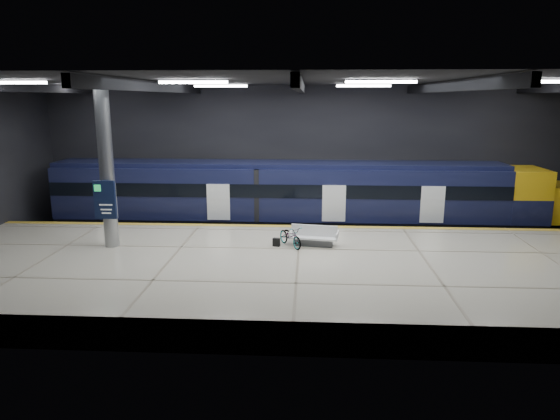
{
  "coord_description": "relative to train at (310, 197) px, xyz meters",
  "views": [
    {
      "loc": [
        0.36,
        -21.12,
        7.3
      ],
      "look_at": [
        -0.92,
        1.5,
        2.2
      ],
      "focal_mm": 32.0,
      "sensor_mm": 36.0,
      "label": 1
    }
  ],
  "objects": [
    {
      "name": "platform",
      "position": [
        -0.5,
        -8.0,
        -1.51
      ],
      "size": [
        30.0,
        11.0,
        1.1
      ],
      "primitive_type": "cube",
      "color": "beige",
      "rests_on": "ground"
    },
    {
      "name": "info_column",
      "position": [
        -8.5,
        -6.52,
        2.4
      ],
      "size": [
        0.9,
        0.78,
        6.9
      ],
      "color": "#9EA0A5",
      "rests_on": "platform"
    },
    {
      "name": "ground",
      "position": [
        -0.5,
        -5.5,
        -2.06
      ],
      "size": [
        30.0,
        30.0,
        0.0
      ],
      "primitive_type": "plane",
      "color": "black",
      "rests_on": "ground"
    },
    {
      "name": "bicycle",
      "position": [
        -0.86,
        -6.16,
        -0.51
      ],
      "size": [
        1.43,
        1.78,
        0.9
      ],
      "primitive_type": "imported",
      "rotation": [
        0.0,
        0.0,
        0.56
      ],
      "color": "#99999E",
      "rests_on": "platform"
    },
    {
      "name": "room_shell",
      "position": [
        -0.51,
        -5.49,
        3.66
      ],
      "size": [
        30.1,
        16.1,
        8.05
      ],
      "color": "black",
      "rests_on": "ground"
    },
    {
      "name": "safety_strip",
      "position": [
        -0.5,
        -2.75,
        -0.95
      ],
      "size": [
        30.0,
        0.4,
        0.01
      ],
      "primitive_type": "cube",
      "color": "gold",
      "rests_on": "platform"
    },
    {
      "name": "rails",
      "position": [
        -0.5,
        0.0,
        -1.98
      ],
      "size": [
        30.0,
        1.52,
        0.16
      ],
      "color": "gray",
      "rests_on": "ground"
    },
    {
      "name": "pannier_bag",
      "position": [
        -1.46,
        -6.16,
        -0.78
      ],
      "size": [
        0.34,
        0.25,
        0.35
      ],
      "primitive_type": "cube",
      "rotation": [
        0.0,
        0.0,
        -0.27
      ],
      "color": "black",
      "rests_on": "platform"
    },
    {
      "name": "bench",
      "position": [
        0.16,
        -5.96,
        -0.64
      ],
      "size": [
        2.15,
        1.16,
        0.9
      ],
      "rotation": [
        0.0,
        0.0,
        -0.16
      ],
      "color": "#595B60",
      "rests_on": "platform"
    },
    {
      "name": "train",
      "position": [
        0.0,
        0.0,
        0.0
      ],
      "size": [
        29.4,
        2.84,
        3.79
      ],
      "color": "black",
      "rests_on": "ground"
    }
  ]
}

